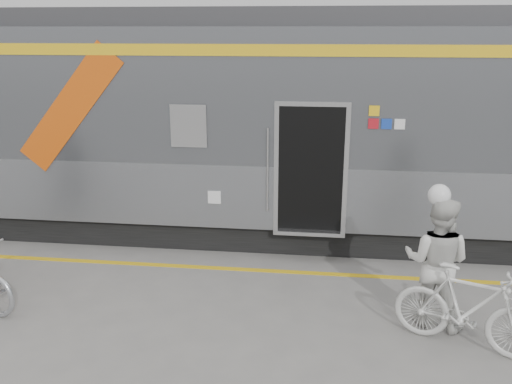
# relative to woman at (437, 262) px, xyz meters

# --- Properties ---
(ground) EXTENTS (90.00, 90.00, 0.00)m
(ground) POSITION_rel_woman_xyz_m (-3.05, -0.82, -0.88)
(ground) COLOR slate
(ground) RESTS_ON ground
(train) EXTENTS (24.00, 3.17, 4.10)m
(train) POSITION_rel_woman_xyz_m (-3.88, 3.37, 1.18)
(train) COLOR black
(train) RESTS_ON ground
(safety_strip) EXTENTS (24.00, 0.12, 0.01)m
(safety_strip) POSITION_rel_woman_xyz_m (-3.05, 1.33, -0.87)
(safety_strip) COLOR gold
(safety_strip) RESTS_ON ground
(woman) EXTENTS (1.04, 0.94, 1.76)m
(woman) POSITION_rel_woman_xyz_m (0.00, 0.00, 0.00)
(woman) COLOR silver
(woman) RESTS_ON ground
(bicycle_right) EXTENTS (1.83, 1.14, 1.07)m
(bicycle_right) POSITION_rel_woman_xyz_m (0.30, -0.55, -0.35)
(bicycle_right) COLOR silver
(bicycle_right) RESTS_ON ground
(helmet_woman) EXTENTS (0.28, 0.28, 0.28)m
(helmet_woman) POSITION_rel_woman_xyz_m (0.00, 0.00, 1.02)
(helmet_woman) COLOR white
(helmet_woman) RESTS_ON woman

